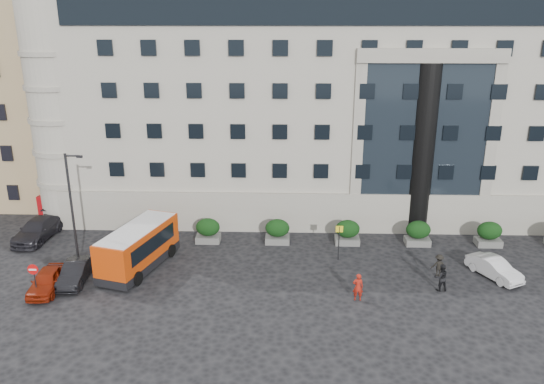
{
  "coord_description": "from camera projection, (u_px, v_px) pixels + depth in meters",
  "views": [
    {
      "loc": [
        1.96,
        -28.66,
        16.21
      ],
      "look_at": [
        0.89,
        4.78,
        5.0
      ],
      "focal_mm": 35.0,
      "sensor_mm": 36.0,
      "label": 1
    }
  ],
  "objects": [
    {
      "name": "civic_building",
      "position": [
        332.0,
        95.0,
        50.18
      ],
      "size": [
        44.0,
        24.0,
        18.0
      ],
      "primitive_type": "cube",
      "color": "#A69F92",
      "rests_on": "ground"
    },
    {
      "name": "white_taxi",
      "position": [
        494.0,
        268.0,
        34.3
      ],
      "size": [
        2.98,
        4.05,
        1.27
      ],
      "primitive_type": "imported",
      "rotation": [
        0.0,
        0.0,
        0.48
      ],
      "color": "silver",
      "rests_on": "ground"
    },
    {
      "name": "minibus",
      "position": [
        138.0,
        246.0,
        35.3
      ],
      "size": [
        4.23,
        7.27,
        2.87
      ],
      "rotation": [
        0.0,
        0.0,
        -0.29
      ],
      "color": "#C13809",
      "rests_on": "ground"
    },
    {
      "name": "parked_car_d",
      "position": [
        106.0,
        205.0,
        45.37
      ],
      "size": [
        3.27,
        5.85,
        1.55
      ],
      "primitive_type": "imported",
      "rotation": [
        0.0,
        0.0,
        0.13
      ],
      "color": "black",
      "rests_on": "ground"
    },
    {
      "name": "apartment_near",
      "position": [
        8.0,
        86.0,
        48.88
      ],
      "size": [
        14.0,
        14.0,
        20.0
      ],
      "primitive_type": "cube",
      "color": "#998159",
      "rests_on": "ground"
    },
    {
      "name": "bus_stop_sign",
      "position": [
        339.0,
        237.0,
        36.39
      ],
      "size": [
        0.5,
        0.08,
        2.52
      ],
      "color": "#262628",
      "rests_on": "ground"
    },
    {
      "name": "entrance_column",
      "position": [
        422.0,
        151.0,
        39.7
      ],
      "size": [
        1.8,
        1.8,
        13.0
      ],
      "primitive_type": "cylinder",
      "color": "black",
      "rests_on": "ground"
    },
    {
      "name": "pedestrian_c",
      "position": [
        439.0,
        265.0,
        34.38
      ],
      "size": [
        0.99,
        0.58,
        1.53
      ],
      "primitive_type": "imported",
      "rotation": [
        0.0,
        0.0,
        3.13
      ],
      "color": "black",
      "rests_on": "ground"
    },
    {
      "name": "parked_car_a",
      "position": [
        47.0,
        280.0,
        32.63
      ],
      "size": [
        1.85,
        4.02,
        1.33
      ],
      "primitive_type": "imported",
      "rotation": [
        0.0,
        0.0,
        0.07
      ],
      "color": "maroon",
      "rests_on": "ground"
    },
    {
      "name": "hedge_b",
      "position": [
        277.0,
        231.0,
        39.43
      ],
      "size": [
        1.8,
        1.26,
        1.84
      ],
      "color": "#535250",
      "rests_on": "ground"
    },
    {
      "name": "apartment_far",
      "position": [
        56.0,
        59.0,
        65.71
      ],
      "size": [
        13.0,
        13.0,
        22.0
      ],
      "primitive_type": "cube",
      "color": "brown",
      "rests_on": "ground"
    },
    {
      "name": "hedge_c",
      "position": [
        347.0,
        232.0,
        39.27
      ],
      "size": [
        1.8,
        1.26,
        1.84
      ],
      "color": "#535250",
      "rests_on": "ground"
    },
    {
      "name": "hedge_a",
      "position": [
        208.0,
        230.0,
        39.59
      ],
      "size": [
        1.8,
        1.26,
        1.84
      ],
      "color": "#535250",
      "rests_on": "ground"
    },
    {
      "name": "ground",
      "position": [
        255.0,
        294.0,
        32.37
      ],
      "size": [
        120.0,
        120.0,
        0.0
      ],
      "primitive_type": "plane",
      "color": "black",
      "rests_on": "ground"
    },
    {
      "name": "parked_car_b",
      "position": [
        76.0,
        272.0,
        33.69
      ],
      "size": [
        1.67,
        4.09,
        1.32
      ],
      "primitive_type": "imported",
      "rotation": [
        0.0,
        0.0,
        0.07
      ],
      "color": "black",
      "rests_on": "ground"
    },
    {
      "name": "hedge_d",
      "position": [
        418.0,
        233.0,
        39.11
      ],
      "size": [
        1.8,
        1.26,
        1.84
      ],
      "color": "#535250",
      "rests_on": "ground"
    },
    {
      "name": "pedestrian_b",
      "position": [
        441.0,
        277.0,
        32.56
      ],
      "size": [
        0.93,
        0.76,
        1.76
      ],
      "primitive_type": "imported",
      "rotation": [
        0.0,
        0.0,
        3.25
      ],
      "color": "black",
      "rests_on": "ground"
    },
    {
      "name": "red_truck",
      "position": [
        66.0,
        194.0,
        46.21
      ],
      "size": [
        3.0,
        5.3,
        2.7
      ],
      "rotation": [
        0.0,
        0.0,
        -0.16
      ],
      "color": "maroon",
      "rests_on": "ground"
    },
    {
      "name": "street_lamp",
      "position": [
        73.0,
        208.0,
        34.19
      ],
      "size": [
        1.16,
        0.18,
        8.0
      ],
      "color": "#262628",
      "rests_on": "ground"
    },
    {
      "name": "parked_car_c",
      "position": [
        38.0,
        230.0,
        40.12
      ],
      "size": [
        2.46,
        5.35,
        1.52
      ],
      "primitive_type": "imported",
      "rotation": [
        0.0,
        0.0,
        -0.07
      ],
      "color": "black",
      "rests_on": "ground"
    },
    {
      "name": "no_entry_sign",
      "position": [
        34.0,
        275.0,
        31.25
      ],
      "size": [
        0.64,
        0.16,
        2.32
      ],
      "color": "#262628",
      "rests_on": "ground"
    },
    {
      "name": "pedestrian_a",
      "position": [
        358.0,
        287.0,
        31.44
      ],
      "size": [
        0.65,
        0.44,
        1.73
      ],
      "primitive_type": "imported",
      "rotation": [
        0.0,
        0.0,
        3.1
      ],
      "color": "#A11B10",
      "rests_on": "ground"
    },
    {
      "name": "hedge_e",
      "position": [
        489.0,
        234.0,
        38.96
      ],
      "size": [
        1.8,
        1.26,
        1.84
      ],
      "color": "#535250",
      "rests_on": "ground"
    }
  ]
}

